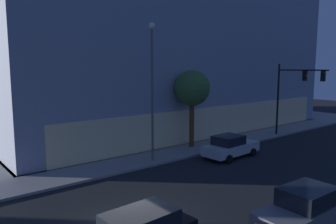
% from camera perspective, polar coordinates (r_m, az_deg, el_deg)
% --- Properties ---
extents(modern_building, '(35.42, 21.45, 18.94)m').
position_cam_1_polar(modern_building, '(38.08, -3.06, 12.00)').
color(modern_building, '#4C4C51').
rests_on(modern_building, ground).
extents(traffic_light_far_corner, '(0.42, 4.69, 6.76)m').
position_cam_1_polar(traffic_light_far_corner, '(32.14, 21.28, 4.19)').
color(traffic_light_far_corner, black).
rests_on(traffic_light_far_corner, sidewalk_corner).
extents(street_lamp_sidewalk, '(0.44, 0.44, 9.35)m').
position_cam_1_polar(street_lamp_sidewalk, '(22.10, -2.78, 6.01)').
color(street_lamp_sidewalk, '#5B5B5B').
rests_on(street_lamp_sidewalk, sidewalk_corner).
extents(sidewalk_tree, '(2.88, 2.88, 6.21)m').
position_cam_1_polar(sidewalk_tree, '(26.35, 4.21, 4.02)').
color(sidewalk_tree, brown).
rests_on(sidewalk_tree, sidewalk_corner).
extents(car_grey, '(4.35, 2.19, 1.79)m').
position_cam_1_polar(car_grey, '(14.70, 22.58, -15.48)').
color(car_grey, slate).
rests_on(car_grey, ground).
extents(car_silver, '(4.66, 2.22, 1.65)m').
position_cam_1_polar(car_silver, '(24.60, 10.82, -5.90)').
color(car_silver, '#B7BABF').
rests_on(car_silver, ground).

